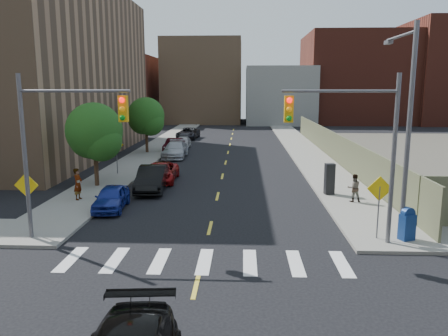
# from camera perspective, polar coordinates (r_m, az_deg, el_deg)

# --- Properties ---
(ground) EXTENTS (160.00, 160.00, 0.00)m
(ground) POSITION_cam_1_polar(r_m,az_deg,el_deg) (13.19, -4.62, -18.77)
(ground) COLOR black
(ground) RESTS_ON ground
(sidewalk_nw) EXTENTS (3.50, 73.00, 0.15)m
(sidewalk_nw) POSITION_cam_1_polar(r_m,az_deg,el_deg) (54.09, -7.36, 3.63)
(sidewalk_nw) COLOR gray
(sidewalk_nw) RESTS_ON ground
(sidewalk_ne) EXTENTS (3.50, 73.00, 0.15)m
(sidewalk_ne) POSITION_cam_1_polar(r_m,az_deg,el_deg) (53.66, 9.21, 3.53)
(sidewalk_ne) COLOR gray
(sidewalk_ne) RESTS_ON ground
(fence_north) EXTENTS (0.12, 44.00, 2.50)m
(fence_north) POSITION_cam_1_polar(r_m,az_deg,el_deg) (40.57, 14.03, 2.81)
(fence_north) COLOR #5D5F43
(fence_north) RESTS_ON ground
(bg_bldg_west) EXTENTS (14.00, 18.00, 12.00)m
(bg_bldg_west) POSITION_cam_1_polar(r_m,az_deg,el_deg) (84.74, -13.78, 9.88)
(bg_bldg_west) COLOR #592319
(bg_bldg_west) RESTS_ON ground
(bg_bldg_midwest) EXTENTS (14.00, 16.00, 15.00)m
(bg_bldg_midwest) POSITION_cam_1_polar(r_m,az_deg,el_deg) (83.76, -2.66, 11.19)
(bg_bldg_midwest) COLOR #8C6B4C
(bg_bldg_midwest) RESTS_ON ground
(bg_bldg_center) EXTENTS (12.00, 16.00, 10.00)m
(bg_bldg_center) POSITION_cam_1_polar(r_m,az_deg,el_deg) (81.68, 7.18, 9.39)
(bg_bldg_center) COLOR gray
(bg_bldg_center) RESTS_ON ground
(bg_bldg_east) EXTENTS (18.00, 18.00, 16.00)m
(bg_bldg_east) POSITION_cam_1_polar(r_m,az_deg,el_deg) (85.91, 16.65, 11.09)
(bg_bldg_east) COLOR #592319
(bg_bldg_east) RESTS_ON ground
(bg_bldg_fareast) EXTENTS (14.00, 16.00, 18.00)m
(bg_bldg_fareast) POSITION_cam_1_polar(r_m,az_deg,el_deg) (89.25, 27.20, 10.99)
(bg_bldg_fareast) COLOR #592319
(bg_bldg_fareast) RESTS_ON ground
(signal_nw) EXTENTS (4.59, 0.30, 7.00)m
(signal_nw) POSITION_cam_1_polar(r_m,az_deg,el_deg) (19.06, -20.71, 4.05)
(signal_nw) COLOR #59595E
(signal_nw) RESTS_ON ground
(signal_ne) EXTENTS (4.59, 0.30, 7.00)m
(signal_ne) POSITION_cam_1_polar(r_m,az_deg,el_deg) (18.08, 16.88, 3.96)
(signal_ne) COLOR #59595E
(signal_ne) RESTS_ON ground
(streetlight_ne) EXTENTS (0.25, 3.70, 9.00)m
(streetlight_ne) POSITION_cam_1_polar(r_m,az_deg,el_deg) (19.53, 22.68, 6.10)
(streetlight_ne) COLOR #59595E
(streetlight_ne) RESTS_ON ground
(warn_sign_nw) EXTENTS (1.06, 0.06, 2.83)m
(warn_sign_nw) POSITION_cam_1_polar(r_m,az_deg,el_deg) (20.67, -24.35, -2.88)
(warn_sign_nw) COLOR #59595E
(warn_sign_nw) RESTS_ON ground
(warn_sign_ne) EXTENTS (1.06, 0.06, 2.83)m
(warn_sign_ne) POSITION_cam_1_polar(r_m,az_deg,el_deg) (19.31, 19.62, -3.45)
(warn_sign_ne) COLOR #59595E
(warn_sign_ne) RESTS_ON ground
(warn_sign_midwest) EXTENTS (1.06, 0.06, 2.83)m
(warn_sign_midwest) POSITION_cam_1_polar(r_m,az_deg,el_deg) (33.07, -13.86, 2.45)
(warn_sign_midwest) COLOR #59595E
(warn_sign_midwest) RESTS_ON ground
(tree_west_near) EXTENTS (3.66, 3.64, 5.52)m
(tree_west_near) POSITION_cam_1_polar(r_m,az_deg,el_deg) (29.21, -16.54, 4.23)
(tree_west_near) COLOR #332114
(tree_west_near) RESTS_ON ground
(tree_west_far) EXTENTS (3.66, 3.64, 5.52)m
(tree_west_far) POSITION_cam_1_polar(r_m,az_deg,el_deg) (43.61, -10.14, 6.42)
(tree_west_far) COLOR #332114
(tree_west_far) RESTS_ON ground
(parked_car_blue) EXTENTS (1.75, 3.84, 1.28)m
(parked_car_blue) POSITION_cam_1_polar(r_m,az_deg,el_deg) (24.11, -14.49, -3.79)
(parked_car_blue) COLOR navy
(parked_car_blue) RESTS_ON ground
(parked_car_black) EXTENTS (1.94, 4.84, 1.56)m
(parked_car_black) POSITION_cam_1_polar(r_m,az_deg,el_deg) (27.85, -9.36, -1.38)
(parked_car_black) COLOR black
(parked_car_black) RESTS_ON ground
(parked_car_red) EXTENTS (2.29, 4.76, 1.31)m
(parked_car_red) POSITION_cam_1_polar(r_m,az_deg,el_deg) (30.45, -8.33, -0.59)
(parked_car_red) COLOR maroon
(parked_car_red) RESTS_ON ground
(parked_car_silver) EXTENTS (2.07, 5.09, 1.48)m
(parked_car_silver) POSITION_cam_1_polar(r_m,az_deg,el_deg) (40.83, -6.37, 2.39)
(parked_car_silver) COLOR #A7A9AF
(parked_car_silver) RESTS_ON ground
(parked_car_white) EXTENTS (1.60, 3.86, 1.31)m
(parked_car_white) POSITION_cam_1_polar(r_m,az_deg,el_deg) (47.19, -5.39, 3.39)
(parked_car_white) COLOR silver
(parked_car_white) RESTS_ON ground
(parked_car_maroon) EXTENTS (1.75, 4.22, 1.36)m
(parked_car_maroon) POSITION_cam_1_polar(r_m,az_deg,el_deg) (44.57, -6.55, 2.98)
(parked_car_maroon) COLOR #390B13
(parked_car_maroon) RESTS_ON ground
(parked_car_grey) EXTENTS (2.79, 5.28, 1.41)m
(parked_car_grey) POSITION_cam_1_polar(r_m,az_deg,el_deg) (55.69, -4.73, 4.53)
(parked_car_grey) COLOR black
(parked_car_grey) RESTS_ON ground
(mailbox) EXTENTS (0.70, 0.62, 1.41)m
(mailbox) POSITION_cam_1_polar(r_m,az_deg,el_deg) (19.86, 22.81, -6.76)
(mailbox) COLOR navy
(mailbox) RESTS_ON sidewalk_ne
(payphone) EXTENTS (0.60, 0.51, 1.85)m
(payphone) POSITION_cam_1_polar(r_m,az_deg,el_deg) (26.74, 13.61, -1.40)
(payphone) COLOR black
(payphone) RESTS_ON sidewalk_ne
(pedestrian_west) EXTENTS (0.49, 0.69, 1.80)m
(pedestrian_west) POSITION_cam_1_polar(r_m,az_deg,el_deg) (26.09, -18.54, -2.00)
(pedestrian_west) COLOR gray
(pedestrian_west) RESTS_ON sidewalk_nw
(pedestrian_east) EXTENTS (0.80, 0.65, 1.56)m
(pedestrian_east) POSITION_cam_1_polar(r_m,az_deg,el_deg) (25.35, 16.60, -2.52)
(pedestrian_east) COLOR gray
(pedestrian_east) RESTS_ON sidewalk_ne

